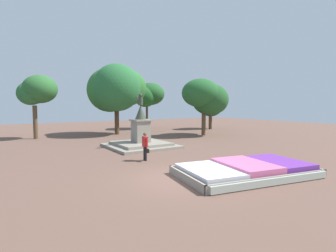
{
  "coord_description": "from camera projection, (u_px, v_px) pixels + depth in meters",
  "views": [
    {
      "loc": [
        -6.66,
        -9.25,
        3.26
      ],
      "look_at": [
        1.92,
        3.97,
        1.98
      ],
      "focal_mm": 28.0,
      "sensor_mm": 36.0,
      "label": 1
    }
  ],
  "objects": [
    {
      "name": "park_tree_mid_canopy",
      "position": [
        116.0,
        89.0,
        28.59
      ],
      "size": [
        6.19,
        7.01,
        7.59
      ],
      "color": "#4C3823",
      "rests_on": "ground_plane"
    },
    {
      "name": "park_tree_behind_statue",
      "position": [
        209.0,
        104.0,
        35.38
      ],
      "size": [
        4.22,
        3.29,
        4.74
      ],
      "color": "#4C3823",
      "rests_on": "ground_plane"
    },
    {
      "name": "statue_monument",
      "position": [
        141.0,
        139.0,
        20.15
      ],
      "size": [
        4.83,
        4.83,
        4.13
      ],
      "color": "gray",
      "rests_on": "ground_plane"
    },
    {
      "name": "ground_plane",
      "position": [
        180.0,
        178.0,
        11.61
      ],
      "size": [
        83.47,
        83.47,
        0.0
      ],
      "primitive_type": "plane",
      "color": "brown"
    },
    {
      "name": "pedestrian_with_handbag",
      "position": [
        145.0,
        145.0,
        15.25
      ],
      "size": [
        0.23,
        0.73,
        1.66
      ],
      "color": "black",
      "rests_on": "ground_plane"
    },
    {
      "name": "park_tree_street_side",
      "position": [
        149.0,
        95.0,
        35.29
      ],
      "size": [
        4.48,
        4.14,
        6.25
      ],
      "color": "brown",
      "rests_on": "ground_plane"
    },
    {
      "name": "flower_planter",
      "position": [
        247.0,
        170.0,
        12.07
      ],
      "size": [
        6.75,
        4.56,
        0.6
      ],
      "color": "#38281C",
      "rests_on": "ground_plane"
    },
    {
      "name": "park_tree_far_right",
      "position": [
        37.0,
        91.0,
        24.85
      ],
      "size": [
        3.61,
        3.26,
        6.09
      ],
      "color": "brown",
      "rests_on": "ground_plane"
    },
    {
      "name": "park_tree_far_left",
      "position": [
        206.0,
        97.0,
        27.61
      ],
      "size": [
        5.46,
        4.73,
        5.94
      ],
      "color": "brown",
      "rests_on": "ground_plane"
    }
  ]
}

